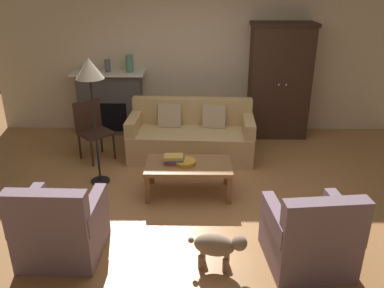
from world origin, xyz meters
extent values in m
plane|color=#B27A47|center=(0.00, 0.00, 0.00)|extent=(9.60, 9.60, 0.00)
cube|color=beige|center=(0.00, 2.55, 1.40)|extent=(7.20, 0.10, 2.80)
cube|color=#4C4947|center=(-1.55, 2.30, 0.54)|extent=(1.10, 0.36, 1.08)
cube|color=black|center=(-1.55, 2.12, 0.34)|extent=(0.60, 0.01, 0.52)
cube|color=white|center=(-1.55, 2.28, 1.10)|extent=(1.26, 0.48, 0.04)
cube|color=#382319|center=(1.40, 2.22, 0.95)|extent=(1.00, 0.52, 1.89)
cube|color=#2F1E15|center=(1.40, 2.22, 1.92)|extent=(1.06, 0.55, 0.06)
sphere|color=#ADAFB5|center=(1.34, 1.95, 0.98)|extent=(0.04, 0.04, 0.04)
sphere|color=#ADAFB5|center=(1.46, 1.95, 0.98)|extent=(0.04, 0.04, 0.04)
cube|color=tan|center=(-0.10, 1.24, 0.22)|extent=(1.94, 0.93, 0.44)
cube|color=tan|center=(-0.09, 1.58, 0.65)|extent=(1.91, 0.27, 0.42)
cube|color=tan|center=(-0.98, 1.28, 0.55)|extent=(0.20, 0.80, 0.22)
cube|color=tan|center=(0.78, 1.20, 0.55)|extent=(0.20, 0.80, 0.22)
cube|color=tan|center=(-0.44, 1.46, 0.61)|extent=(0.37, 0.20, 0.37)
cube|color=tan|center=(0.25, 1.42, 0.61)|extent=(0.37, 0.20, 0.37)
cube|color=olive|center=(-0.12, 0.09, 0.39)|extent=(1.10, 0.60, 0.05)
cube|color=brown|center=(-0.63, -0.17, 0.18)|extent=(0.06, 0.06, 0.37)
cube|color=brown|center=(0.39, -0.17, 0.18)|extent=(0.06, 0.06, 0.37)
cube|color=brown|center=(-0.63, 0.35, 0.18)|extent=(0.06, 0.06, 0.37)
cube|color=brown|center=(0.39, 0.35, 0.18)|extent=(0.06, 0.06, 0.37)
cylinder|color=orange|center=(-0.16, 0.09, 0.45)|extent=(0.27, 0.27, 0.05)
cube|color=#B73833|center=(-0.30, 0.12, 0.43)|extent=(0.25, 0.19, 0.03)
cube|color=#38569E|center=(-0.30, 0.12, 0.47)|extent=(0.25, 0.19, 0.04)
cube|color=gold|center=(-0.31, 0.11, 0.51)|extent=(0.25, 0.18, 0.04)
cylinder|color=beige|center=(-1.93, 2.28, 1.20)|extent=(0.11, 0.11, 0.17)
cylinder|color=#565B66|center=(-1.55, 2.28, 1.23)|extent=(0.10, 0.10, 0.21)
cylinder|color=slate|center=(-1.17, 2.28, 1.27)|extent=(0.13, 0.13, 0.29)
cube|color=gray|center=(-1.37, -1.14, 0.21)|extent=(0.78, 0.78, 0.42)
cube|color=gray|center=(-1.38, -1.45, 0.65)|extent=(0.76, 0.18, 0.46)
cube|color=gray|center=(-1.04, -1.15, 0.52)|extent=(0.14, 0.70, 0.20)
cube|color=gray|center=(-1.70, -1.13, 0.52)|extent=(0.14, 0.70, 0.20)
cube|color=gray|center=(1.07, -1.25, 0.21)|extent=(0.83, 0.83, 0.42)
cube|color=gray|center=(1.11, -1.56, 0.65)|extent=(0.77, 0.24, 0.46)
cube|color=gray|center=(1.40, -1.22, 0.52)|extent=(0.19, 0.71, 0.20)
cube|color=gray|center=(0.75, -1.29, 0.52)|extent=(0.19, 0.71, 0.20)
cube|color=#382319|center=(-1.56, 1.14, 0.43)|extent=(0.62, 0.62, 0.04)
cylinder|color=#382319|center=(-1.57, 0.87, 0.21)|extent=(0.04, 0.04, 0.41)
cylinder|color=#382319|center=(-1.29, 1.13, 0.21)|extent=(0.04, 0.04, 0.41)
cylinder|color=#382319|center=(-1.83, 1.14, 0.21)|extent=(0.04, 0.04, 0.41)
cylinder|color=#382319|center=(-1.55, 1.41, 0.21)|extent=(0.04, 0.04, 0.41)
cube|color=#382319|center=(-1.70, 1.28, 0.68)|extent=(0.35, 0.33, 0.45)
cylinder|color=black|center=(-1.35, 0.38, 0.01)|extent=(0.26, 0.26, 0.02)
cylinder|color=black|center=(-1.35, 0.38, 0.74)|extent=(0.03, 0.03, 1.48)
cone|color=beige|center=(-1.35, 0.38, 1.59)|extent=(0.36, 0.36, 0.26)
ellipsoid|color=gray|center=(0.16, -1.34, 0.25)|extent=(0.43, 0.28, 0.22)
sphere|color=gray|center=(0.39, -1.39, 0.31)|extent=(0.15, 0.15, 0.15)
cylinder|color=gray|center=(0.29, -1.31, 0.07)|extent=(0.06, 0.06, 0.14)
cylinder|color=gray|center=(0.27, -1.42, 0.07)|extent=(0.06, 0.06, 0.14)
cylinder|color=gray|center=(0.05, -1.27, 0.07)|extent=(0.06, 0.06, 0.14)
cylinder|color=gray|center=(0.03, -1.37, 0.07)|extent=(0.06, 0.06, 0.14)
sphere|color=gray|center=(-0.07, -1.30, 0.27)|extent=(0.06, 0.06, 0.06)
camera|label=1|loc=(-0.02, -4.48, 2.64)|focal=37.09mm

